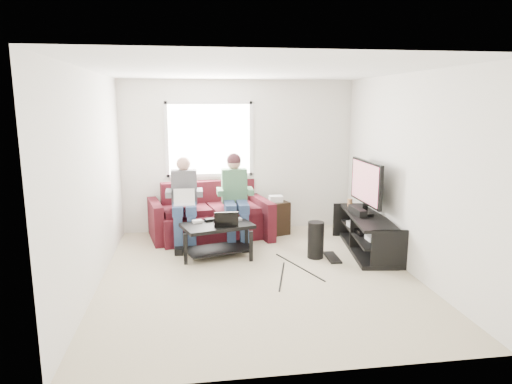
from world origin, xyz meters
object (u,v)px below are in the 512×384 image
Objects in this scene: tv at (366,184)px; subwoofer at (316,240)px; sofa at (210,218)px; tv_stand at (366,235)px; end_table at (276,217)px; coffee_table at (217,233)px.

tv is 1.16m from subwoofer.
sofa is 3.91× the size of subwoofer.
tv is at bearing 91.47° from tv_stand.
tv_stand is at bearing -88.53° from tv.
tv_stand is 0.86m from subwoofer.
subwoofer is at bearing -40.82° from sofa.
sofa reaches higher than end_table.
tv_stand is 2.63× the size of end_table.
sofa is 1.88× the size of coffee_table.
tv_stand is (2.31, -1.09, -0.08)m from sofa.
tv is 2.06× the size of subwoofer.
sofa is 1.02m from coffee_table.
end_table is (1.13, 0.04, -0.03)m from sofa.
subwoofer is at bearing -10.29° from coffee_table.
sofa reaches higher than subwoofer.
sofa is at bearing -178.04° from end_table.
tv_stand is at bearing 11.94° from subwoofer.
tv is at bearing 0.58° from coffee_table.
tv reaches higher than coffee_table.
end_table is (-1.18, 1.03, -0.72)m from tv.
tv_stand is at bearing -1.97° from coffee_table.
end_table is at bearing 1.96° from sofa.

